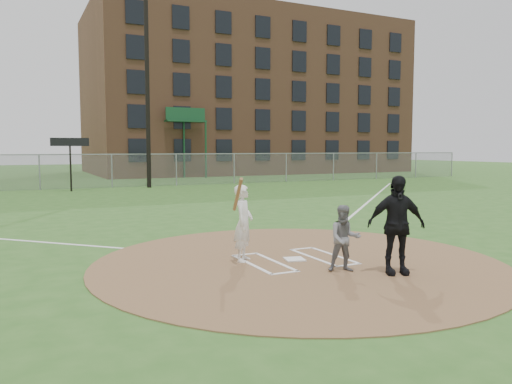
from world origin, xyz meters
name	(u,v)px	position (x,y,z in m)	size (l,w,h in m)	color
ground	(298,262)	(0.00, 0.00, 0.00)	(140.00, 140.00, 0.00)	#2E5B1F
dirt_circle	(298,262)	(0.00, 0.00, 0.01)	(8.40, 8.40, 0.02)	brown
home_plate	(295,259)	(0.00, 0.13, 0.03)	(0.40, 0.40, 0.03)	silver
foul_line_first	(369,201)	(9.00, 9.00, 0.01)	(0.10, 24.00, 0.01)	white
catcher	(345,238)	(0.35, -1.12, 0.65)	(0.61, 0.48, 1.26)	slate
umpire	(396,225)	(1.11, -1.67, 0.94)	(1.08, 0.45, 1.84)	black
batters_boxes	(294,259)	(0.00, 0.15, 0.03)	(2.08, 1.88, 0.01)	white
batter_at_plate	(243,223)	(-1.01, 0.51, 0.82)	(0.71, 1.04, 1.78)	white
outfield_fence	(112,171)	(0.00, 22.00, 1.02)	(56.08, 0.08, 2.03)	slate
brick_warehouse	(244,98)	(16.00, 37.96, 7.50)	(30.00, 17.17, 15.00)	brown
light_pole	(147,76)	(2.00, 21.00, 6.61)	(1.20, 0.30, 12.22)	black
scoreboard_sign	(70,148)	(-2.50, 20.20, 2.39)	(2.00, 0.10, 2.93)	black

